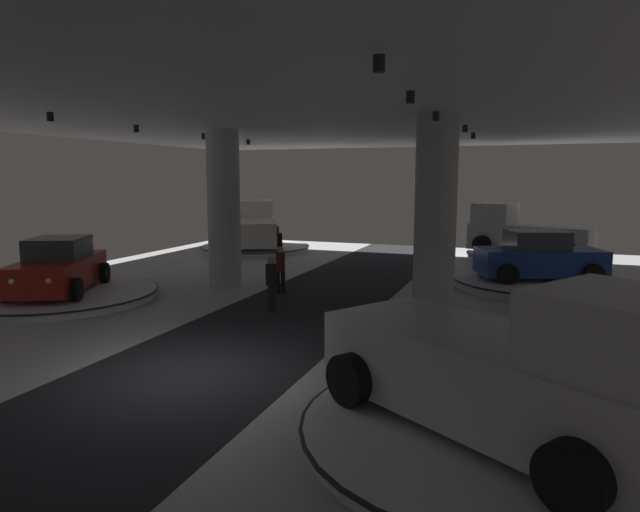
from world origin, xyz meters
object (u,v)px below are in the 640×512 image
object	(u,v)px
display_platform_mid_left	(60,295)
pickup_truck_deep_right	(523,233)
column_right	(435,219)
display_car_mid_left	(58,267)
column_left	(224,208)
display_platform_far_right	(538,282)
pickup_truck_near_right	(513,370)
display_platform_deep_right	(529,257)
pickup_truck_deep_left	(255,227)
display_platform_near_right	(490,431)
visitor_walking_near	(271,280)
visitor_walking_far	(280,267)
display_platform_deep_left	(255,248)
display_car_far_right	(539,257)

from	to	relation	value
display_platform_mid_left	pickup_truck_deep_right	world-z (taller)	pickup_truck_deep_right
column_right	display_car_mid_left	world-z (taller)	column_right
column_left	display_platform_far_right	size ratio (longest dim) A/B	0.91
pickup_truck_near_right	display_platform_deep_right	distance (m)	19.32
display_platform_far_right	pickup_truck_deep_left	xyz separation A→B (m)	(-13.94, 5.40, 1.05)
display_platform_mid_left	display_platform_near_right	size ratio (longest dim) A/B	1.07
display_platform_far_right	pickup_truck_near_right	distance (m)	12.86
pickup_truck_near_right	pickup_truck_deep_left	bearing A→B (deg)	126.24
display_platform_mid_left	visitor_walking_near	xyz separation A→B (m)	(6.95, 1.00, 0.76)
display_platform_mid_left	display_platform_deep_right	bearing A→B (deg)	44.96
column_left	pickup_truck_near_right	xyz separation A→B (m)	(10.04, -9.36, -1.59)
display_platform_deep_right	visitor_walking_near	xyz separation A→B (m)	(-7.06, -12.99, 0.73)
pickup_truck_near_right	display_platform_deep_right	size ratio (longest dim) A/B	0.99
visitor_walking_near	column_right	bearing A→B (deg)	8.44
display_platform_far_right	visitor_walking_far	size ratio (longest dim) A/B	3.79
display_platform_deep_right	pickup_truck_deep_right	world-z (taller)	pickup_truck_deep_right
display_platform_deep_left	pickup_truck_deep_right	world-z (taller)	pickup_truck_deep_right
display_platform_deep_right	visitor_walking_far	bearing A→B (deg)	-125.92
display_platform_near_right	pickup_truck_near_right	size ratio (longest dim) A/B	1.01
display_platform_deep_left	visitor_walking_far	bearing A→B (deg)	-58.63
pickup_truck_near_right	visitor_walking_far	distance (m)	11.36
display_car_far_right	visitor_walking_near	world-z (taller)	display_car_far_right
display_car_far_right	visitor_walking_far	size ratio (longest dim) A/B	2.87
display_platform_far_right	display_platform_near_right	size ratio (longest dim) A/B	1.06
pickup_truck_deep_left	pickup_truck_near_right	world-z (taller)	pickup_truck_deep_left
visitor_walking_near	visitor_walking_far	size ratio (longest dim) A/B	1.00
display_platform_far_right	pickup_truck_deep_left	world-z (taller)	pickup_truck_deep_left
display_car_far_right	pickup_truck_near_right	xyz separation A→B (m)	(-0.57, -12.80, 0.10)
display_platform_mid_left	pickup_truck_deep_right	xyz separation A→B (m)	(13.70, 14.08, 1.11)
column_right	display_platform_deep_right	distance (m)	12.83
visitor_walking_near	visitor_walking_far	distance (m)	2.36
display_platform_mid_left	visitor_walking_far	distance (m)	7.05
display_platform_near_right	display_platform_deep_right	xyz separation A→B (m)	(0.57, 19.12, 0.05)
display_platform_far_right	visitor_walking_far	xyz separation A→B (m)	(-8.08, -4.26, 0.74)
display_platform_deep_right	column_left	bearing A→B (deg)	-136.14
column_right	pickup_truck_near_right	world-z (taller)	column_right
display_car_mid_left	display_platform_deep_right	xyz separation A→B (m)	(14.02, 13.96, -0.85)
display_platform_far_right	display_platform_deep_right	distance (m)	6.49
column_left	display_car_mid_left	distance (m)	5.72
display_platform_near_right	visitor_walking_far	world-z (taller)	visitor_walking_far
display_platform_mid_left	pickup_truck_deep_left	xyz separation A→B (m)	(0.35, 12.90, 1.07)
display_platform_far_right	column_left	bearing A→B (deg)	-162.02
column_right	visitor_walking_near	world-z (taller)	column_right
display_car_far_right	pickup_truck_deep_right	size ratio (longest dim) A/B	0.80
column_left	pickup_truck_deep_right	world-z (taller)	column_left
column_right	display_platform_far_right	world-z (taller)	column_right
pickup_truck_deep_right	visitor_walking_far	world-z (taller)	pickup_truck_deep_right
column_left	visitor_walking_far	world-z (taller)	column_left
column_right	display_car_mid_left	bearing A→B (deg)	-171.88
display_car_mid_left	pickup_truck_deep_left	distance (m)	12.88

